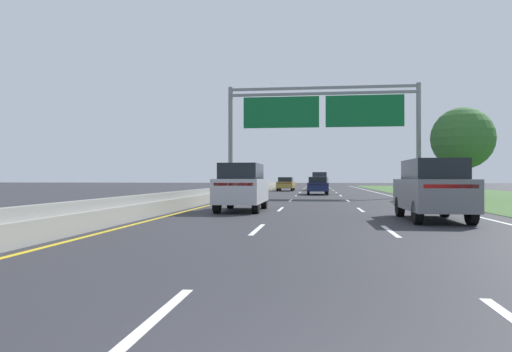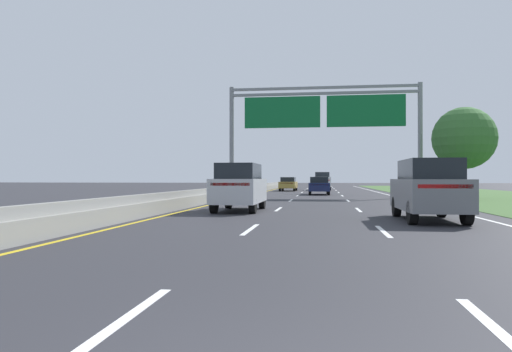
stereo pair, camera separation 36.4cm
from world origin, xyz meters
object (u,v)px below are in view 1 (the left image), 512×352
(roadside_tree_mid, at_px, (463,138))
(car_gold_left_lane_sedan, at_px, (286,184))
(car_grey_right_lane_suv, at_px, (432,189))
(overhead_sign_gantry, at_px, (322,117))
(car_silver_left_lane_suv, at_px, (242,186))
(car_navy_centre_lane_sedan, at_px, (317,185))
(pickup_truck_white, at_px, (319,181))

(roadside_tree_mid, bearing_deg, car_gold_left_lane_sedan, 124.08)
(car_gold_left_lane_sedan, bearing_deg, car_grey_right_lane_suv, -167.52)
(overhead_sign_gantry, height_order, roadside_tree_mid, overhead_sign_gantry)
(overhead_sign_gantry, distance_m, car_silver_left_lane_suv, 18.06)
(car_navy_centre_lane_sedan, distance_m, car_silver_left_lane_suv, 22.13)
(pickup_truck_white, bearing_deg, overhead_sign_gantry, -179.81)
(car_silver_left_lane_suv, xyz_separation_m, roadside_tree_mid, (13.41, 13.66, 3.12))
(car_grey_right_lane_suv, height_order, roadside_tree_mid, roadside_tree_mid)
(car_gold_left_lane_sedan, height_order, car_silver_left_lane_suv, car_silver_left_lane_suv)
(car_grey_right_lane_suv, relative_size, car_silver_left_lane_suv, 1.00)
(car_navy_centre_lane_sedan, xyz_separation_m, car_silver_left_lane_suv, (-3.40, -21.86, 0.28))
(pickup_truck_white, height_order, car_gold_left_lane_sedan, pickup_truck_white)
(roadside_tree_mid, bearing_deg, car_silver_left_lane_suv, -134.46)
(pickup_truck_white, xyz_separation_m, car_gold_left_lane_sedan, (-3.86, -4.17, -0.26))
(car_grey_right_lane_suv, relative_size, car_gold_left_lane_sedan, 1.06)
(roadside_tree_mid, bearing_deg, pickup_truck_white, 111.85)
(car_grey_right_lane_suv, height_order, car_gold_left_lane_sedan, car_grey_right_lane_suv)
(pickup_truck_white, relative_size, roadside_tree_mid, 0.85)
(pickup_truck_white, distance_m, car_grey_right_lane_suv, 42.00)
(roadside_tree_mid, bearing_deg, overhead_sign_gantry, 161.54)
(pickup_truck_white, distance_m, car_navy_centre_lane_sedan, 16.03)
(car_navy_centre_lane_sedan, height_order, roadside_tree_mid, roadside_tree_mid)
(overhead_sign_gantry, bearing_deg, pickup_truck_white, 90.23)
(car_gold_left_lane_sedan, height_order, roadside_tree_mid, roadside_tree_mid)
(pickup_truck_white, xyz_separation_m, car_navy_centre_lane_sedan, (-0.29, -16.03, -0.26))
(pickup_truck_white, relative_size, car_silver_left_lane_suv, 1.15)
(car_silver_left_lane_suv, bearing_deg, car_navy_centre_lane_sedan, -8.90)
(car_grey_right_lane_suv, bearing_deg, car_gold_left_lane_sedan, 11.10)
(pickup_truck_white, height_order, car_silver_left_lane_suv, pickup_truck_white)
(car_grey_right_lane_suv, relative_size, roadside_tree_mid, 0.74)
(overhead_sign_gantry, height_order, car_gold_left_lane_sedan, overhead_sign_gantry)
(car_grey_right_lane_suv, bearing_deg, car_navy_centre_lane_sedan, 8.48)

